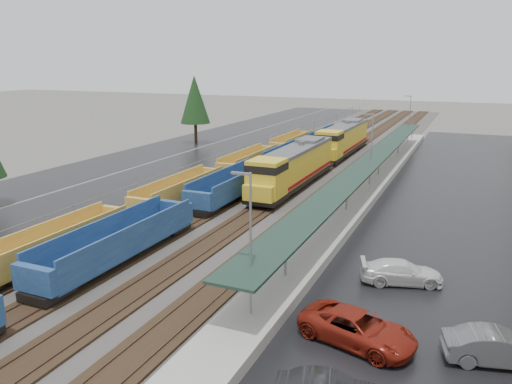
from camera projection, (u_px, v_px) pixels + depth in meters
ballast_strip at (311, 165)px, 64.55m from camera, size 20.00×160.00×0.08m
trackbed at (311, 164)px, 64.52m from camera, size 14.60×160.00×0.22m
west_parking_lot at (209, 157)px, 70.40m from camera, size 10.00×160.00×0.02m
west_road at (150, 152)px, 74.29m from camera, size 9.00×160.00×0.02m
east_commuter_lot at (467, 200)px, 48.31m from camera, size 16.00×100.00×0.02m
station_platform at (369, 184)px, 51.83m from camera, size 3.00×80.00×8.00m
chainlink_fence at (240, 150)px, 66.47m from camera, size 0.08×160.04×2.02m
tree_west_far at (195, 99)px, 80.56m from camera, size 4.84×4.84×11.00m
locomotive_lead at (293, 167)px, 51.89m from camera, size 3.06×20.16×4.56m
locomotive_trail at (343, 139)px, 70.49m from camera, size 3.06×20.16×4.56m
well_string_yellow at (128, 214)px, 40.21m from camera, size 2.47×92.92×2.19m
well_string_blue at (187, 210)px, 40.88m from camera, size 2.85×101.52×2.53m
parked_car_east_b at (357, 328)px, 23.64m from camera, size 3.99×6.11×1.56m
parked_car_east_c at (401, 272)px, 30.12m from camera, size 3.37×5.24×1.41m
parked_car_east_e at (498, 348)px, 22.05m from camera, size 2.75×4.94×1.54m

